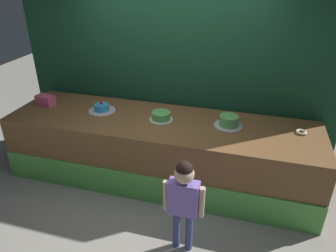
{
  "coord_description": "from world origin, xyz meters",
  "views": [
    {
      "loc": [
        1.08,
        -2.89,
        2.66
      ],
      "look_at": [
        0.16,
        0.32,
        0.92
      ],
      "focal_mm": 33.85,
      "sensor_mm": 36.0,
      "label": 1
    }
  ],
  "objects_px": {
    "cake_left": "(102,108)",
    "donut": "(301,132)",
    "child_figure": "(184,195)",
    "cake_center": "(161,116)",
    "cake_right": "(229,121)",
    "pink_box": "(46,100)"
  },
  "relations": [
    {
      "from": "pink_box",
      "to": "cake_center",
      "type": "xyz_separation_m",
      "value": [
        1.69,
        -0.0,
        -0.02
      ]
    },
    {
      "from": "child_figure",
      "to": "cake_right",
      "type": "distance_m",
      "value": 1.26
    },
    {
      "from": "donut",
      "to": "cake_right",
      "type": "distance_m",
      "value": 0.85
    },
    {
      "from": "cake_center",
      "to": "donut",
      "type": "bearing_deg",
      "value": 3.49
    },
    {
      "from": "pink_box",
      "to": "cake_left",
      "type": "distance_m",
      "value": 0.85
    },
    {
      "from": "pink_box",
      "to": "cake_center",
      "type": "relative_size",
      "value": 0.83
    },
    {
      "from": "donut",
      "to": "cake_left",
      "type": "height_order",
      "value": "cake_left"
    },
    {
      "from": "cake_left",
      "to": "cake_right",
      "type": "xyz_separation_m",
      "value": [
        1.69,
        0.03,
        0.02
      ]
    },
    {
      "from": "pink_box",
      "to": "cake_left",
      "type": "relative_size",
      "value": 0.71
    },
    {
      "from": "child_figure",
      "to": "cake_center",
      "type": "distance_m",
      "value": 1.3
    },
    {
      "from": "child_figure",
      "to": "cake_right",
      "type": "bearing_deg",
      "value": 77.34
    },
    {
      "from": "child_figure",
      "to": "donut",
      "type": "relative_size",
      "value": 8.07
    },
    {
      "from": "cake_left",
      "to": "cake_center",
      "type": "xyz_separation_m",
      "value": [
        0.85,
        -0.04,
        0.01
      ]
    },
    {
      "from": "child_figure",
      "to": "cake_left",
      "type": "bearing_deg",
      "value": 140.16
    },
    {
      "from": "cake_left",
      "to": "cake_right",
      "type": "relative_size",
      "value": 1.02
    },
    {
      "from": "donut",
      "to": "cake_center",
      "type": "height_order",
      "value": "cake_center"
    },
    {
      "from": "cake_center",
      "to": "cake_right",
      "type": "xyz_separation_m",
      "value": [
        0.85,
        0.06,
        0.01
      ]
    },
    {
      "from": "donut",
      "to": "cake_right",
      "type": "relative_size",
      "value": 0.38
    },
    {
      "from": "cake_left",
      "to": "donut",
      "type": "bearing_deg",
      "value": 1.53
    },
    {
      "from": "cake_right",
      "to": "donut",
      "type": "bearing_deg",
      "value": 2.86
    },
    {
      "from": "child_figure",
      "to": "cake_center",
      "type": "height_order",
      "value": "child_figure"
    },
    {
      "from": "pink_box",
      "to": "cake_right",
      "type": "bearing_deg",
      "value": 1.28
    }
  ]
}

